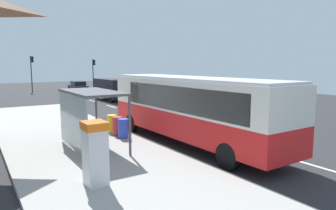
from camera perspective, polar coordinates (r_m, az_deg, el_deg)
name	(u,v)px	position (r m, az deg, el deg)	size (l,w,h in m)	color
ground_plane	(109,107)	(28.11, -11.08, -0.37)	(56.00, 92.00, 0.04)	#2D2D30
sidewalk_platform	(78,144)	(14.87, -16.62, -7.13)	(6.20, 30.00, 0.18)	#ADAAA3
lane_stripe_seg_0	(324,168)	(12.70, 27.26, -10.57)	(0.16, 2.20, 0.01)	silver
lane_stripe_seg_1	(227,140)	(15.65, 11.09, -6.54)	(0.16, 2.20, 0.01)	silver
lane_stripe_seg_2	(172,124)	(19.45, 0.77, -3.64)	(0.16, 2.20, 0.01)	silver
lane_stripe_seg_3	(136,114)	(23.70, -5.98, -1.66)	(0.16, 2.20, 0.01)	silver
lane_stripe_seg_4	(111,106)	(28.20, -10.62, -0.28)	(0.16, 2.20, 0.01)	silver
lane_stripe_seg_5	(93,101)	(32.84, -13.96, 0.72)	(0.16, 2.20, 0.01)	silver
lane_stripe_seg_6	(79,97)	(37.58, -16.47, 1.46)	(0.16, 2.20, 0.01)	silver
lane_stripe_seg_7	(67,94)	(42.37, -18.42, 2.04)	(0.16, 2.20, 0.01)	silver
bus	(190,106)	(14.47, 4.08, -0.15)	(2.62, 11.03, 3.21)	red
white_van	(111,88)	(33.03, -10.60, 3.18)	(2.10, 5.23, 2.30)	black
sedan_near	(78,86)	(44.78, -16.58, 3.39)	(1.93, 4.44, 1.52)	black
ticket_machine	(95,153)	(9.39, -13.53, -8.75)	(0.66, 0.76, 1.94)	silver
recycling_bin_blue	(123,128)	(15.23, -8.42, -4.36)	(0.52, 0.52, 0.95)	blue
recycling_bin_red	(118,126)	(15.86, -9.48, -3.91)	(0.52, 0.52, 0.95)	red
recycling_bin_yellow	(112,124)	(16.49, -10.46, -3.49)	(0.52, 0.52, 0.95)	yellow
traffic_light_near_side	(94,69)	(47.99, -13.83, 6.53)	(0.49, 0.28, 4.66)	#2D2D2D
traffic_light_far_side	(32,68)	(46.66, -24.25, 6.35)	(0.49, 0.28, 5.05)	#2D2D2D
bus_shelter	(85,105)	(13.25, -15.38, 0.00)	(1.80, 4.00, 2.50)	#4C4C51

